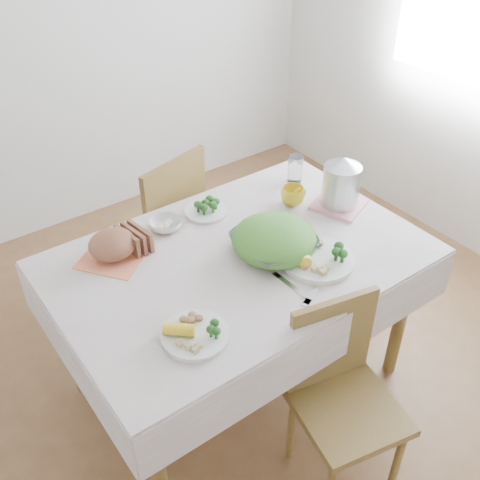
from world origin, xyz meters
TOP-DOWN VIEW (x-y plane):
  - floor at (0.00, 0.00)m, footprint 3.60×3.60m
  - back_wall at (0.00, 1.80)m, footprint 3.60×0.00m
  - dining_table at (0.00, 0.00)m, footprint 1.40×0.90m
  - tablecloth at (0.00, 0.00)m, footprint 1.50×1.00m
  - chair_near at (0.04, -0.64)m, footprint 0.44×0.44m
  - chair_far at (-0.01, 0.75)m, footprint 0.52×0.52m
  - salad_bowl at (0.13, -0.07)m, footprint 0.34×0.34m
  - dinner_plate_left at (-0.39, -0.28)m, footprint 0.32×0.32m
  - dinner_plate_right at (0.23, -0.22)m, footprint 0.42×0.42m
  - broccoli_plate at (0.06, 0.34)m, footprint 0.25×0.25m
  - napkin at (-0.41, 0.29)m, footprint 0.34×0.34m
  - bread_loaf at (-0.41, 0.29)m, footprint 0.21×0.20m
  - fruit_bowl at (-0.15, 0.34)m, footprint 0.18×0.18m
  - yellow_mug at (0.43, 0.17)m, footprint 0.14×0.14m
  - glass_tumbler at (0.57, 0.32)m, footprint 0.07×0.07m
  - pink_tray at (0.59, 0.03)m, footprint 0.28×0.28m
  - electric_kettle at (0.59, 0.03)m, footprint 0.18×0.18m
  - fork_left at (0.05, -0.27)m, footprint 0.03×0.18m
  - fork_right at (0.16, -0.16)m, footprint 0.15×0.16m
  - knife at (0.12, -0.34)m, footprint 0.20×0.10m

SIDE VIEW (x-z plane):
  - floor at x=0.00m, z-range 0.00..0.00m
  - dining_table at x=0.00m, z-range 0.00..0.75m
  - chair_far at x=-0.01m, z-range 0.00..0.93m
  - chair_near at x=0.04m, z-range 0.05..0.88m
  - tablecloth at x=0.00m, z-range 0.75..0.76m
  - napkin at x=-0.41m, z-range 0.76..0.77m
  - fork_left at x=0.05m, z-range 0.76..0.77m
  - fork_right at x=0.16m, z-range 0.76..0.77m
  - knife at x=0.12m, z-range 0.76..0.77m
  - pink_tray at x=0.59m, z-range 0.76..0.78m
  - broccoli_plate at x=0.06m, z-range 0.76..0.78m
  - dinner_plate_left at x=-0.39m, z-range 0.76..0.78m
  - dinner_plate_right at x=0.23m, z-range 0.76..0.79m
  - fruit_bowl at x=-0.15m, z-range 0.76..0.81m
  - salad_bowl at x=0.13m, z-range 0.76..0.84m
  - yellow_mug at x=0.43m, z-range 0.76..0.85m
  - bread_loaf at x=-0.41m, z-range 0.76..0.88m
  - glass_tumbler at x=0.57m, z-range 0.76..0.90m
  - electric_kettle at x=0.59m, z-range 0.76..1.00m
  - back_wall at x=0.00m, z-range -0.45..3.15m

